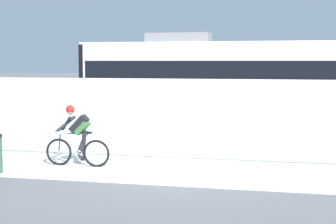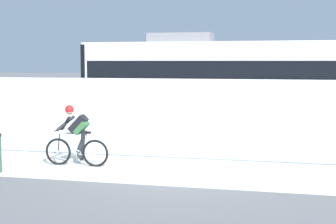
% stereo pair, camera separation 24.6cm
% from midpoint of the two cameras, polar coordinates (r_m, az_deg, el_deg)
% --- Properties ---
extents(ground_plane, '(200.00, 200.00, 0.00)m').
position_cam_midpoint_polar(ground_plane, '(13.16, 0.71, -6.47)').
color(ground_plane, slate).
extents(bike_path_deck, '(32.00, 3.20, 0.01)m').
position_cam_midpoint_polar(bike_path_deck, '(13.16, 0.71, -6.44)').
color(bike_path_deck, silver).
rests_on(bike_path_deck, ground).
extents(glass_parapet, '(32.00, 0.05, 1.09)m').
position_cam_midpoint_polar(glass_parapet, '(14.85, 2.29, -2.94)').
color(glass_parapet, silver).
rests_on(glass_parapet, ground).
extents(concrete_barrier_wall, '(32.00, 0.36, 2.19)m').
position_cam_midpoint_polar(concrete_barrier_wall, '(16.53, 3.51, -0.15)').
color(concrete_barrier_wall, silver).
rests_on(concrete_barrier_wall, ground).
extents(tram_rail_near, '(32.00, 0.08, 0.01)m').
position_cam_midpoint_polar(tram_rail_near, '(19.10, 4.78, -2.68)').
color(tram_rail_near, '#595654').
rests_on(tram_rail_near, ground).
extents(tram_rail_far, '(32.00, 0.08, 0.01)m').
position_cam_midpoint_polar(tram_rail_far, '(20.51, 5.39, -2.11)').
color(tram_rail_far, '#595654').
rests_on(tram_rail_far, ground).
extents(tram, '(11.06, 2.54, 3.81)m').
position_cam_midpoint_polar(tram, '(19.53, 7.41, 3.05)').
color(tram, silver).
rests_on(tram, ground).
extents(cyclist_on_bike, '(1.77, 0.58, 1.61)m').
position_cam_midpoint_polar(cyclist_on_bike, '(13.79, -9.53, -2.69)').
color(cyclist_on_bike, black).
rests_on(cyclist_on_bike, ground).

